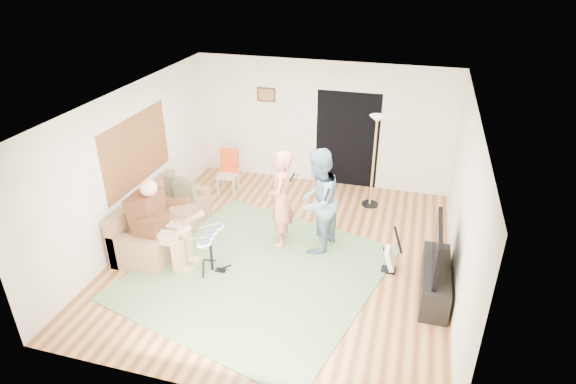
# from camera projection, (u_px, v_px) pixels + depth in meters

# --- Properties ---
(floor) EXTENTS (6.00, 6.00, 0.00)m
(floor) POSITION_uv_depth(u_px,v_px,m) (284.00, 254.00, 8.32)
(floor) COLOR brown
(floor) RESTS_ON ground
(walls) EXTENTS (5.50, 6.00, 2.70)m
(walls) POSITION_uv_depth(u_px,v_px,m) (283.00, 184.00, 7.70)
(walls) COLOR #F0E3D0
(walls) RESTS_ON floor
(ceiling) EXTENTS (6.00, 6.00, 0.00)m
(ceiling) POSITION_uv_depth(u_px,v_px,m) (283.00, 102.00, 7.08)
(ceiling) COLOR white
(ceiling) RESTS_ON walls
(window_blinds) EXTENTS (0.00, 2.05, 2.05)m
(window_blinds) POSITION_uv_depth(u_px,v_px,m) (137.00, 150.00, 8.44)
(window_blinds) COLOR #94572D
(window_blinds) RESTS_ON walls
(doorway) EXTENTS (2.10, 0.00, 2.10)m
(doorway) POSITION_uv_depth(u_px,v_px,m) (347.00, 140.00, 10.27)
(doorway) COLOR black
(doorway) RESTS_ON walls
(picture_frame) EXTENTS (0.42, 0.03, 0.32)m
(picture_frame) POSITION_uv_depth(u_px,v_px,m) (266.00, 95.00, 10.31)
(picture_frame) COLOR #3F2314
(picture_frame) RESTS_ON walls
(area_rug) EXTENTS (4.42, 4.49, 0.02)m
(area_rug) POSITION_uv_depth(u_px,v_px,m) (258.00, 272.00, 7.84)
(area_rug) COLOR #577748
(area_rug) RESTS_ON floor
(sofa) EXTENTS (0.88, 2.15, 0.87)m
(sofa) POSITION_uv_depth(u_px,v_px,m) (160.00, 224.00, 8.64)
(sofa) COLOR #946A4A
(sofa) RESTS_ON floor
(drummer) EXTENTS (0.99, 0.55, 1.52)m
(drummer) POSITION_uv_depth(u_px,v_px,m) (162.00, 232.00, 7.84)
(drummer) COLOR #512A16
(drummer) RESTS_ON sofa
(drum_kit) EXTENTS (0.40, 0.72, 0.74)m
(drum_kit) POSITION_uv_depth(u_px,v_px,m) (211.00, 254.00, 7.76)
(drum_kit) COLOR black
(drum_kit) RESTS_ON floor
(singer) EXTENTS (0.51, 0.70, 1.77)m
(singer) POSITION_uv_depth(u_px,v_px,m) (281.00, 199.00, 8.24)
(singer) COLOR #D56F5C
(singer) RESTS_ON floor
(microphone) EXTENTS (0.06, 0.06, 0.24)m
(microphone) POSITION_uv_depth(u_px,v_px,m) (292.00, 177.00, 7.99)
(microphone) COLOR black
(microphone) RESTS_ON singer
(guitarist) EXTENTS (0.88, 1.04, 1.86)m
(guitarist) POSITION_uv_depth(u_px,v_px,m) (317.00, 201.00, 8.06)
(guitarist) COLOR slate
(guitarist) RESTS_ON floor
(guitar_held) EXTENTS (0.14, 0.60, 0.26)m
(guitar_held) POSITION_uv_depth(u_px,v_px,m) (330.00, 185.00, 7.86)
(guitar_held) COLOR white
(guitar_held) RESTS_ON guitarist
(guitar_spare) EXTENTS (0.31, 0.27, 0.85)m
(guitar_spare) POSITION_uv_depth(u_px,v_px,m) (390.00, 258.00, 7.79)
(guitar_spare) COLOR black
(guitar_spare) RESTS_ON floor
(torchiere_lamp) EXTENTS (0.34, 0.34, 1.91)m
(torchiere_lamp) POSITION_uv_depth(u_px,v_px,m) (375.00, 145.00, 9.29)
(torchiere_lamp) COLOR black
(torchiere_lamp) RESTS_ON floor
(dining_chair) EXTENTS (0.44, 0.45, 0.96)m
(dining_chair) POSITION_uv_depth(u_px,v_px,m) (229.00, 178.00, 10.21)
(dining_chair) COLOR tan
(dining_chair) RESTS_ON floor
(tv_cabinet) EXTENTS (0.40, 1.40, 0.50)m
(tv_cabinet) POSITION_uv_depth(u_px,v_px,m) (435.00, 281.00, 7.26)
(tv_cabinet) COLOR black
(tv_cabinet) RESTS_ON floor
(television) EXTENTS (0.06, 1.21, 0.70)m
(television) POSITION_uv_depth(u_px,v_px,m) (437.00, 247.00, 6.99)
(television) COLOR black
(television) RESTS_ON tv_cabinet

